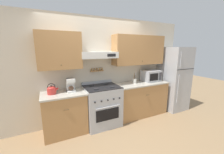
{
  "coord_description": "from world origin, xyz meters",
  "views": [
    {
      "loc": [
        -1.12,
        -2.58,
        1.81
      ],
      "look_at": [
        0.26,
        0.26,
        1.15
      ],
      "focal_mm": 22.0,
      "sensor_mm": 36.0,
      "label": 1
    }
  ],
  "objects_px": {
    "tea_kettle": "(52,90)",
    "microwave": "(151,76)",
    "coffee_maker": "(71,85)",
    "refrigerator": "(173,78)",
    "utensil_crock": "(134,81)",
    "stove_range": "(102,105)"
  },
  "relations": [
    {
      "from": "tea_kettle",
      "to": "microwave",
      "type": "distance_m",
      "value": 2.59
    },
    {
      "from": "coffee_maker",
      "to": "microwave",
      "type": "distance_m",
      "value": 2.21
    },
    {
      "from": "refrigerator",
      "to": "utensil_crock",
      "type": "relative_size",
      "value": 6.66
    },
    {
      "from": "stove_range",
      "to": "refrigerator",
      "type": "relative_size",
      "value": 0.55
    },
    {
      "from": "tea_kettle",
      "to": "coffee_maker",
      "type": "distance_m",
      "value": 0.38
    },
    {
      "from": "refrigerator",
      "to": "microwave",
      "type": "xyz_separation_m",
      "value": [
        -0.77,
        0.13,
        0.13
      ]
    },
    {
      "from": "microwave",
      "to": "utensil_crock",
      "type": "height_order",
      "value": "microwave"
    },
    {
      "from": "refrigerator",
      "to": "utensil_crock",
      "type": "bearing_deg",
      "value": 175.25
    },
    {
      "from": "stove_range",
      "to": "utensil_crock",
      "type": "height_order",
      "value": "utensil_crock"
    },
    {
      "from": "microwave",
      "to": "tea_kettle",
      "type": "bearing_deg",
      "value": -179.61
    },
    {
      "from": "tea_kettle",
      "to": "stove_range",
      "type": "bearing_deg",
      "value": -3.9
    },
    {
      "from": "refrigerator",
      "to": "stove_range",
      "type": "bearing_deg",
      "value": 179.04
    },
    {
      "from": "refrigerator",
      "to": "coffee_maker",
      "type": "relative_size",
      "value": 6.51
    },
    {
      "from": "utensil_crock",
      "to": "stove_range",
      "type": "bearing_deg",
      "value": -175.72
    },
    {
      "from": "tea_kettle",
      "to": "microwave",
      "type": "bearing_deg",
      "value": 0.39
    },
    {
      "from": "tea_kettle",
      "to": "coffee_maker",
      "type": "height_order",
      "value": "coffee_maker"
    },
    {
      "from": "stove_range",
      "to": "coffee_maker",
      "type": "xyz_separation_m",
      "value": [
        -0.68,
        0.1,
        0.57
      ]
    },
    {
      "from": "refrigerator",
      "to": "tea_kettle",
      "type": "relative_size",
      "value": 8.31
    },
    {
      "from": "stove_range",
      "to": "microwave",
      "type": "xyz_separation_m",
      "value": [
        1.53,
        0.09,
        0.58
      ]
    },
    {
      "from": "stove_range",
      "to": "utensil_crock",
      "type": "relative_size",
      "value": 3.65
    },
    {
      "from": "refrigerator",
      "to": "tea_kettle",
      "type": "xyz_separation_m",
      "value": [
        -3.36,
        0.11,
        0.06
      ]
    },
    {
      "from": "stove_range",
      "to": "microwave",
      "type": "bearing_deg",
      "value": 3.37
    }
  ]
}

